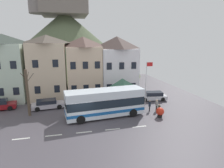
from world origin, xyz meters
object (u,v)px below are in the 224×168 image
(townhouse_02, at_px, (84,67))
(harbour_buoy, at_px, (160,112))
(parked_car_01, at_px, (48,104))
(hilltop_castle, at_px, (66,42))
(flagpole, at_px, (147,80))
(public_bench, at_px, (122,96))
(pedestrian_03, at_px, (157,105))
(townhouse_03, at_px, (117,66))
(bus_shelter, at_px, (122,84))
(pedestrian_00, at_px, (150,105))
(pedestrian_01, at_px, (159,109))
(townhouse_01, at_px, (48,67))
(townhouse_00, at_px, (5,68))
(pedestrian_02, at_px, (137,101))
(parked_car_02, at_px, (153,96))
(transit_bus, at_px, (105,103))
(bare_tree_01, at_px, (28,93))

(townhouse_02, bearing_deg, harbour_buoy, -56.09)
(townhouse_02, distance_m, parked_car_01, 9.10)
(hilltop_castle, xyz_separation_m, flagpole, (11.25, -29.08, -5.16))
(public_bench, bearing_deg, pedestrian_03, -62.79)
(townhouse_03, height_order, bus_shelter, townhouse_03)
(pedestrian_00, xyz_separation_m, pedestrian_01, (0.53, -1.66, -0.02))
(townhouse_03, bearing_deg, parked_car_01, -153.21)
(hilltop_castle, bearing_deg, townhouse_03, -68.29)
(flagpole, bearing_deg, townhouse_01, 153.14)
(townhouse_00, distance_m, harbour_buoy, 24.01)
(flagpole, bearing_deg, pedestrian_02, -150.54)
(townhouse_01, distance_m, townhouse_02, 5.75)
(townhouse_02, distance_m, bus_shelter, 8.24)
(townhouse_02, relative_size, bus_shelter, 2.55)
(flagpole, bearing_deg, townhouse_03, 109.44)
(townhouse_02, height_order, parked_car_02, townhouse_02)
(transit_bus, bearing_deg, townhouse_02, 92.66)
(transit_bus, distance_m, bare_tree_01, 9.55)
(pedestrian_03, bearing_deg, bare_tree_01, 172.97)
(townhouse_03, relative_size, parked_car_02, 2.21)
(townhouse_02, distance_m, pedestrian_00, 13.24)
(pedestrian_00, bearing_deg, transit_bus, -176.25)
(parked_car_01, relative_size, public_bench, 2.58)
(townhouse_00, bearing_deg, pedestrian_03, -25.94)
(townhouse_00, height_order, pedestrian_02, townhouse_00)
(hilltop_castle, relative_size, public_bench, 23.43)
(townhouse_00, xyz_separation_m, harbour_buoy, (20.21, -12.19, -4.42))
(townhouse_02, xyz_separation_m, parked_car_01, (-5.56, -5.78, -4.31))
(townhouse_03, distance_m, parked_car_02, 8.26)
(parked_car_02, distance_m, pedestrian_00, 5.17)
(bus_shelter, bearing_deg, pedestrian_02, -52.83)
(harbour_buoy, bearing_deg, hilltop_castle, 108.17)
(pedestrian_02, xyz_separation_m, pedestrian_03, (2.18, -1.69, -0.12))
(bare_tree_01, bearing_deg, public_bench, 16.88)
(townhouse_01, distance_m, hilltop_castle, 22.48)
(bus_shelter, relative_size, flagpole, 0.61)
(pedestrian_02, bearing_deg, bus_shelter, 127.17)
(pedestrian_01, bearing_deg, pedestrian_00, 107.81)
(townhouse_01, relative_size, pedestrian_02, 6.15)
(parked_car_01, distance_m, flagpole, 14.27)
(parked_car_02, xyz_separation_m, public_bench, (-4.66, 1.41, -0.18))
(transit_bus, bearing_deg, pedestrian_02, 15.97)
(townhouse_03, bearing_deg, townhouse_02, 179.17)
(public_bench, bearing_deg, pedestrian_00, -70.33)
(townhouse_01, height_order, transit_bus, townhouse_01)
(pedestrian_02, bearing_deg, parked_car_01, 168.04)
(parked_car_02, bearing_deg, townhouse_00, -5.40)
(hilltop_castle, bearing_deg, townhouse_02, -82.23)
(townhouse_01, height_order, parked_car_02, townhouse_01)
(transit_bus, xyz_separation_m, harbour_buoy, (6.50, -1.77, -1.02))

